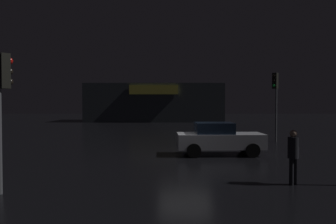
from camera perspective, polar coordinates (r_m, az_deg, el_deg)
ground_plane at (r=16.41m, az=2.97°, el=-7.51°), size 120.00×120.00×0.00m
store_building at (r=47.03m, az=-2.19°, el=1.58°), size 18.28×7.45×5.08m
traffic_signal_opposite at (r=23.25m, az=17.61°, el=3.57°), size 0.42×0.42×4.52m
traffic_signal_cross_left at (r=10.76m, az=-25.98°, el=2.69°), size 0.41×0.43×4.00m
car_near at (r=17.06m, az=8.56°, el=-4.40°), size 4.27×2.08×1.61m
pedestrian at (r=11.49m, az=20.31°, el=-6.44°), size 0.47×0.47×1.74m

